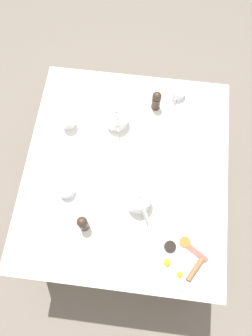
# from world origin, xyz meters

# --- Properties ---
(ground_plane) EXTENTS (8.00, 8.00, 0.00)m
(ground_plane) POSITION_xyz_m (0.00, 0.00, 0.00)
(ground_plane) COLOR #70665B
(table) EXTENTS (0.99, 1.11, 0.70)m
(table) POSITION_xyz_m (0.00, 0.00, 0.64)
(table) COLOR silver
(table) RESTS_ON ground_plane
(breakfast_plate) EXTENTS (0.27, 0.27, 0.04)m
(breakfast_plate) POSITION_xyz_m (-0.30, 0.39, 0.71)
(breakfast_plate) COLOR white
(breakfast_plate) RESTS_ON table
(teapot_near) EXTENTS (0.12, 0.20, 0.13)m
(teapot_near) POSITION_xyz_m (0.08, -0.25, 0.76)
(teapot_near) COLOR white
(teapot_near) RESTS_ON table
(teapot_far) EXTENTS (0.12, 0.19, 0.13)m
(teapot_far) POSITION_xyz_m (-0.08, 0.16, 0.76)
(teapot_far) COLOR white
(teapot_far) RESTS_ON table
(teacup_with_saucer_left) EXTENTS (0.15, 0.15, 0.07)m
(teacup_with_saucer_left) POSITION_xyz_m (-0.22, -0.45, 0.73)
(teacup_with_saucer_left) COLOR white
(teacup_with_saucer_left) RESTS_ON table
(teacup_with_saucer_right) EXTENTS (0.15, 0.15, 0.07)m
(teacup_with_saucer_right) POSITION_xyz_m (0.26, 0.15, 0.73)
(teacup_with_saucer_right) COLOR white
(teacup_with_saucer_right) RESTS_ON table
(water_glass_tall) EXTENTS (0.07, 0.07, 0.12)m
(water_glass_tall) POSITION_xyz_m (0.32, -0.21, 0.76)
(water_glass_tall) COLOR white
(water_glass_tall) RESTS_ON table
(pepper_grinder) EXTENTS (0.05, 0.05, 0.12)m
(pepper_grinder) POSITION_xyz_m (0.15, 0.30, 0.77)
(pepper_grinder) COLOR #38281E
(pepper_grinder) RESTS_ON table
(salt_grinder) EXTENTS (0.05, 0.05, 0.12)m
(salt_grinder) POSITION_xyz_m (-0.11, -0.37, 0.77)
(salt_grinder) COLOR #38281E
(salt_grinder) RESTS_ON table
(fork_by_plate) EXTENTS (0.18, 0.08, 0.00)m
(fork_by_plate) POSITION_xyz_m (-0.37, 0.04, 0.71)
(fork_by_plate) COLOR silver
(fork_by_plate) RESTS_ON table
(knife_by_plate) EXTENTS (0.15, 0.16, 0.00)m
(knife_by_plate) POSITION_xyz_m (-0.20, -0.13, 0.71)
(knife_by_plate) COLOR silver
(knife_by_plate) RESTS_ON table
(spoon_for_tea) EXTENTS (0.13, 0.10, 0.00)m
(spoon_for_tea) POSITION_xyz_m (0.35, 0.45, 0.71)
(spoon_for_tea) COLOR silver
(spoon_for_tea) RESTS_ON table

